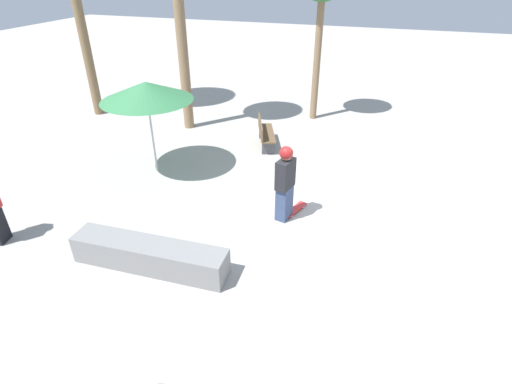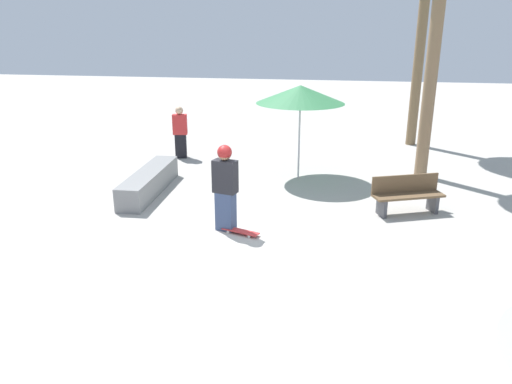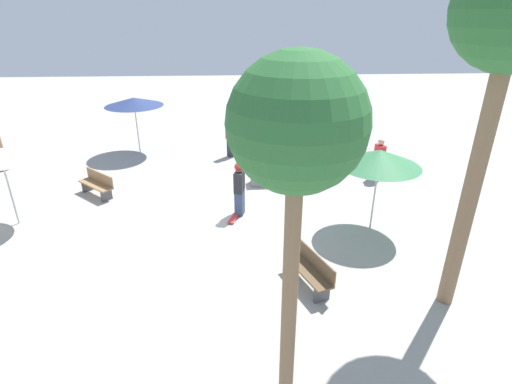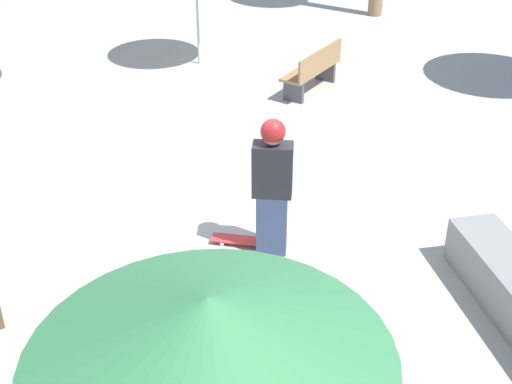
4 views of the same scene
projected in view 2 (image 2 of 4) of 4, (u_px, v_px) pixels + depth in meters
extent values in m
plane|color=#ADA8A0|center=(233.00, 247.00, 9.56)|extent=(60.00, 60.00, 0.00)
cube|color=#38476B|center=(226.00, 211.00, 10.25)|extent=(0.35, 0.43, 0.81)
cube|color=#232328|center=(225.00, 177.00, 10.01)|extent=(0.38, 0.53, 0.67)
sphere|color=tan|center=(225.00, 154.00, 9.86)|extent=(0.26, 0.26, 0.26)
sphere|color=maroon|center=(225.00, 152.00, 9.85)|extent=(0.30, 0.30, 0.30)
cube|color=red|center=(241.00, 231.00, 10.13)|extent=(0.45, 0.82, 0.02)
cylinder|color=silver|center=(253.00, 234.00, 10.10)|extent=(0.05, 0.06, 0.05)
cylinder|color=silver|center=(249.00, 237.00, 9.95)|extent=(0.05, 0.06, 0.05)
cylinder|color=silver|center=(232.00, 229.00, 10.32)|extent=(0.05, 0.06, 0.05)
cylinder|color=silver|center=(228.00, 232.00, 10.18)|extent=(0.05, 0.06, 0.05)
cube|color=gray|center=(149.00, 182.00, 12.55)|extent=(3.09, 0.71, 0.56)
cube|color=#47474C|center=(43.00, 352.00, 6.18)|extent=(0.32, 0.35, 0.40)
cube|color=#47474C|center=(433.00, 203.00, 11.30)|extent=(0.40, 0.22, 0.40)
cube|color=#47474C|center=(382.00, 207.00, 11.05)|extent=(0.40, 0.22, 0.40)
cube|color=brown|center=(408.00, 196.00, 11.10)|extent=(1.00, 1.65, 0.05)
cube|color=brown|center=(405.00, 183.00, 11.22)|extent=(0.63, 1.50, 0.40)
cylinder|color=#B7B7BC|center=(299.00, 135.00, 13.53)|extent=(0.05, 0.05, 2.36)
cone|color=#387F4C|center=(300.00, 94.00, 13.18)|extent=(2.37, 2.37, 0.47)
cone|color=beige|center=(10.00, 322.00, 3.11)|extent=(1.99, 1.99, 0.36)
cylinder|color=#896B4C|center=(432.00, 70.00, 13.07)|extent=(0.34, 0.34, 5.82)
cylinder|color=brown|center=(421.00, 42.00, 16.55)|extent=(0.33, 0.33, 6.94)
cube|color=black|center=(181.00, 146.00, 15.80)|extent=(0.32, 0.39, 0.76)
cube|color=red|center=(180.00, 124.00, 15.57)|extent=(0.34, 0.49, 0.63)
sphere|color=tan|center=(179.00, 110.00, 15.43)|extent=(0.25, 0.25, 0.25)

